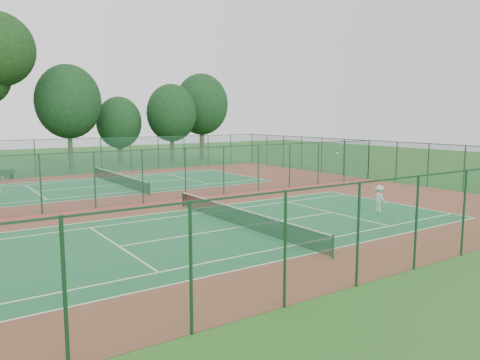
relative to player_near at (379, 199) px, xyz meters
name	(u,v)px	position (x,y,z in m)	size (l,w,h in m)	color
ground	(165,201)	(-8.85, 10.38, -0.81)	(120.00, 120.00, 0.00)	#24561A
red_pad	(165,201)	(-8.85, 10.38, -0.80)	(40.00, 36.00, 0.01)	brown
court_near	(241,227)	(-8.85, 1.38, -0.79)	(23.77, 10.97, 0.01)	#1E5F36
court_far	(118,185)	(-8.85, 19.38, -0.79)	(23.77, 10.97, 0.01)	#1F6439
fence_north	(86,156)	(-8.85, 28.38, 0.95)	(40.00, 0.09, 3.50)	#1B5332
fence_south	(389,228)	(-8.85, -7.62, 0.95)	(40.00, 0.09, 3.50)	#194D2B
fence_east	(369,159)	(11.15, 10.38, 0.95)	(0.09, 36.00, 3.50)	#16442C
fence_divider	(165,175)	(-8.85, 10.38, 0.95)	(40.00, 0.09, 3.50)	#194C33
tennis_net_near	(241,217)	(-8.85, 1.38, -0.26)	(0.10, 12.90, 0.97)	#143920
tennis_net_far	(118,178)	(-8.85, 19.38, -0.26)	(0.10, 12.90, 0.97)	#13361A
player_near	(379,199)	(0.00, 0.00, 0.00)	(1.02, 0.58, 1.57)	silver
trash_bin	(1,175)	(-16.38, 27.98, -0.36)	(0.49, 0.49, 0.88)	slate
bench	(6,175)	(-16.02, 27.91, -0.32)	(1.54, 0.96, 0.92)	#11321B
stray_ball_a	(254,193)	(-2.16, 9.54, -0.76)	(0.07, 0.07, 0.07)	#CBE535
stray_ball_b	(207,197)	(-5.91, 9.94, -0.76)	(0.07, 0.07, 0.07)	#E0F438
stray_ball_c	(155,202)	(-9.68, 10.09, -0.76)	(0.06, 0.06, 0.06)	gold
evergreen_row	(74,168)	(-8.35, 34.63, -0.81)	(39.00, 5.00, 12.00)	black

